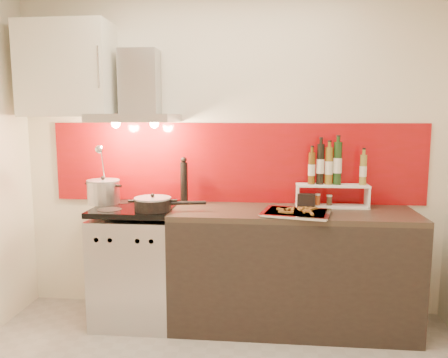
# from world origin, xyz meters

# --- Properties ---
(back_wall) EXTENTS (3.40, 0.02, 2.60)m
(back_wall) POSITION_xyz_m (0.00, 1.40, 1.30)
(back_wall) COLOR silver
(back_wall) RESTS_ON ground
(backsplash) EXTENTS (3.00, 0.02, 0.64)m
(backsplash) POSITION_xyz_m (0.05, 1.39, 1.22)
(backsplash) COLOR #960A08
(backsplash) RESTS_ON back_wall
(range_stove) EXTENTS (0.60, 0.60, 0.91)m
(range_stove) POSITION_xyz_m (-0.70, 1.10, 0.44)
(range_stove) COLOR #B7B7BA
(range_stove) RESTS_ON ground
(counter) EXTENTS (1.80, 0.60, 0.90)m
(counter) POSITION_xyz_m (0.50, 1.10, 0.45)
(counter) COLOR black
(counter) RESTS_ON ground
(range_hood) EXTENTS (0.62, 0.50, 0.61)m
(range_hood) POSITION_xyz_m (-0.70, 1.24, 1.74)
(range_hood) COLOR #B7B7BA
(range_hood) RESTS_ON back_wall
(upper_cabinet) EXTENTS (0.70, 0.35, 0.72)m
(upper_cabinet) POSITION_xyz_m (-1.25, 1.22, 1.95)
(upper_cabinet) COLOR silver
(upper_cabinet) RESTS_ON back_wall
(stock_pot) EXTENTS (0.26, 0.26, 0.22)m
(stock_pot) POSITION_xyz_m (-0.98, 1.18, 1.00)
(stock_pot) COLOR #B7B7BA
(stock_pot) RESTS_ON range_stove
(saute_pan) EXTENTS (0.52, 0.27, 0.13)m
(saute_pan) POSITION_xyz_m (-0.52, 0.96, 0.96)
(saute_pan) COLOR black
(saute_pan) RESTS_ON range_stove
(utensil_jar) EXTENTS (0.10, 0.15, 0.48)m
(utensil_jar) POSITION_xyz_m (-0.98, 1.16, 1.04)
(utensil_jar) COLOR silver
(utensil_jar) RESTS_ON range_stove
(pepper_mill) EXTENTS (0.06, 0.06, 0.38)m
(pepper_mill) POSITION_xyz_m (-0.35, 1.26, 1.08)
(pepper_mill) COLOR black
(pepper_mill) RESTS_ON counter
(step_shelf) EXTENTS (0.55, 0.15, 0.50)m
(step_shelf) POSITION_xyz_m (0.79, 1.25, 1.12)
(step_shelf) COLOR white
(step_shelf) RESTS_ON counter
(caddy_box) EXTENTS (0.14, 0.08, 0.11)m
(caddy_box) POSITION_xyz_m (0.60, 1.17, 0.96)
(caddy_box) COLOR black
(caddy_box) RESTS_ON counter
(baking_tray) EXTENTS (0.53, 0.45, 0.03)m
(baking_tray) POSITION_xyz_m (0.52, 0.96, 0.92)
(baking_tray) COLOR silver
(baking_tray) RESTS_ON counter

